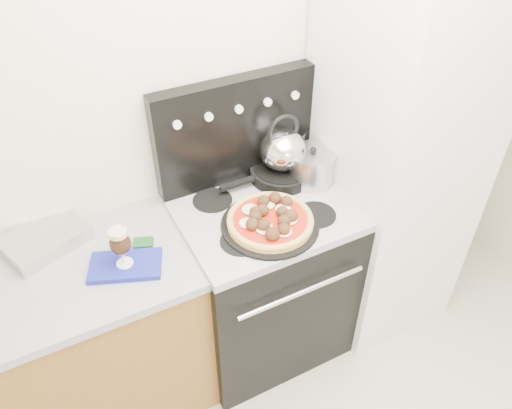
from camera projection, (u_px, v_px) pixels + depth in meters
room_shell at (388, 306)px, 1.38m from camera, size 3.52×3.01×2.52m
base_cabinet at (34, 367)px, 2.16m from camera, size 1.45×0.60×0.86m
countertop at (0, 299)px, 1.87m from camera, size 1.48×0.63×0.04m
stove_body at (262, 280)px, 2.52m from camera, size 0.76×0.65×0.88m
cooktop at (263, 211)px, 2.23m from camera, size 0.76×0.65×0.04m
backguard at (235, 130)px, 2.25m from camera, size 0.76×0.08×0.50m
fridge at (392, 164)px, 2.43m from camera, size 0.64×0.68×1.90m
foil_sheet at (45, 239)px, 2.05m from camera, size 0.38×0.33×0.06m
oven_mitt at (126, 266)px, 1.96m from camera, size 0.32×0.25×0.02m
beer_glass at (121, 247)px, 1.89m from camera, size 0.10×0.10×0.18m
pizza_pan at (270, 225)px, 2.12m from camera, size 0.44×0.44×0.01m
pizza at (270, 219)px, 2.10m from camera, size 0.40×0.40×0.05m
skillet at (282, 172)px, 2.38m from camera, size 0.30×0.30×0.05m
tea_kettle at (283, 147)px, 2.29m from camera, size 0.28×0.28×0.24m
stock_pot at (312, 168)px, 2.32m from camera, size 0.23×0.23×0.15m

